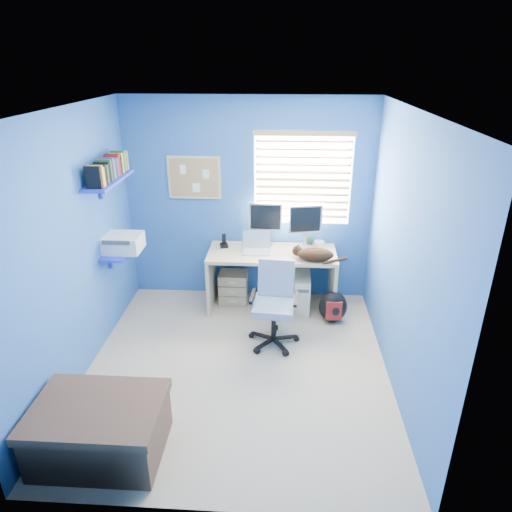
# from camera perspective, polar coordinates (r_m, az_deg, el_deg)

# --- Properties ---
(floor) EXTENTS (3.00, 3.20, 0.00)m
(floor) POSITION_cam_1_polar(r_m,az_deg,el_deg) (4.76, -2.34, -13.70)
(floor) COLOR #B9AA92
(floor) RESTS_ON ground
(ceiling) EXTENTS (3.00, 3.20, 0.00)m
(ceiling) POSITION_cam_1_polar(r_m,az_deg,el_deg) (3.80, -2.99, 17.79)
(ceiling) COLOR white
(ceiling) RESTS_ON wall_back
(wall_back) EXTENTS (3.00, 0.01, 2.50)m
(wall_back) POSITION_cam_1_polar(r_m,az_deg,el_deg) (5.62, -0.95, 6.75)
(wall_back) COLOR #2E5AAF
(wall_back) RESTS_ON ground
(wall_front) EXTENTS (3.00, 0.01, 2.50)m
(wall_front) POSITION_cam_1_polar(r_m,az_deg,el_deg) (2.74, -6.12, -13.21)
(wall_front) COLOR #2E5AAF
(wall_front) RESTS_ON ground
(wall_left) EXTENTS (0.01, 3.20, 2.50)m
(wall_left) POSITION_cam_1_polar(r_m,az_deg,el_deg) (4.52, -21.88, 0.67)
(wall_left) COLOR #2E5AAF
(wall_left) RESTS_ON ground
(wall_right) EXTENTS (0.01, 3.20, 2.50)m
(wall_right) POSITION_cam_1_polar(r_m,az_deg,el_deg) (4.24, 17.97, -0.26)
(wall_right) COLOR #2E5AAF
(wall_right) RESTS_ON ground
(desk) EXTENTS (1.53, 0.65, 0.74)m
(desk) POSITION_cam_1_polar(r_m,az_deg,el_deg) (5.61, 1.97, -2.98)
(desk) COLOR tan
(desk) RESTS_ON floor
(laptop) EXTENTS (0.34, 0.27, 0.22)m
(laptop) POSITION_cam_1_polar(r_m,az_deg,el_deg) (5.41, 0.02, 1.57)
(laptop) COLOR silver
(laptop) RESTS_ON desk
(monitor_left) EXTENTS (0.40, 0.14, 0.54)m
(monitor_left) POSITION_cam_1_polar(r_m,az_deg,el_deg) (5.57, 1.20, 3.99)
(monitor_left) COLOR silver
(monitor_left) RESTS_ON desk
(monitor_right) EXTENTS (0.42, 0.20, 0.54)m
(monitor_right) POSITION_cam_1_polar(r_m,az_deg,el_deg) (5.52, 6.17, 3.68)
(monitor_right) COLOR silver
(monitor_right) RESTS_ON desk
(phone) EXTENTS (0.12, 0.13, 0.17)m
(phone) POSITION_cam_1_polar(r_m,az_deg,el_deg) (5.58, -4.04, 1.95)
(phone) COLOR black
(phone) RESTS_ON desk
(mug) EXTENTS (0.10, 0.09, 0.10)m
(mug) POSITION_cam_1_polar(r_m,az_deg,el_deg) (5.67, 6.63, 1.84)
(mug) COLOR #295A32
(mug) RESTS_ON desk
(cd_spindle) EXTENTS (0.13, 0.13, 0.07)m
(cd_spindle) POSITION_cam_1_polar(r_m,az_deg,el_deg) (5.65, 7.86, 1.50)
(cd_spindle) COLOR silver
(cd_spindle) RESTS_ON desk
(cat) EXTENTS (0.47, 0.35, 0.15)m
(cat) POSITION_cam_1_polar(r_m,az_deg,el_deg) (5.24, 7.45, 0.18)
(cat) COLOR black
(cat) RESTS_ON desk
(tower_pc) EXTENTS (0.20, 0.44, 0.45)m
(tower_pc) POSITION_cam_1_polar(r_m,az_deg,el_deg) (5.66, 5.76, -4.51)
(tower_pc) COLOR beige
(tower_pc) RESTS_ON floor
(drawer_boxes) EXTENTS (0.35, 0.28, 0.41)m
(drawer_boxes) POSITION_cam_1_polar(r_m,az_deg,el_deg) (5.81, -2.84, -3.87)
(drawer_boxes) COLOR tan
(drawer_boxes) RESTS_ON floor
(yellow_book) EXTENTS (0.03, 0.17, 0.24)m
(yellow_book) POSITION_cam_1_polar(r_m,az_deg,el_deg) (5.53, 4.32, -6.42)
(yellow_book) COLOR yellow
(yellow_book) RESTS_ON floor
(backpack) EXTENTS (0.35, 0.28, 0.39)m
(backpack) POSITION_cam_1_polar(r_m,az_deg,el_deg) (5.46, 9.60, -6.24)
(backpack) COLOR black
(backpack) RESTS_ON floor
(bed_corner) EXTENTS (0.96, 0.68, 0.46)m
(bed_corner) POSITION_cam_1_polar(r_m,az_deg,el_deg) (3.98, -18.92, -19.80)
(bed_corner) COLOR brown
(bed_corner) RESTS_ON floor
(office_chair) EXTENTS (0.56, 0.56, 0.91)m
(office_chair) POSITION_cam_1_polar(r_m,az_deg,el_deg) (4.96, 2.28, -7.26)
(office_chair) COLOR black
(office_chair) RESTS_ON floor
(window_blinds) EXTENTS (1.15, 0.05, 1.10)m
(window_blinds) POSITION_cam_1_polar(r_m,az_deg,el_deg) (5.50, 5.87, 9.49)
(window_blinds) COLOR white
(window_blinds) RESTS_ON ground
(corkboard) EXTENTS (0.64, 0.02, 0.52)m
(corkboard) POSITION_cam_1_polar(r_m,az_deg,el_deg) (5.60, -7.73, 9.68)
(corkboard) COLOR tan
(corkboard) RESTS_ON ground
(wall_shelves) EXTENTS (0.42, 0.90, 1.05)m
(wall_shelves) POSITION_cam_1_polar(r_m,az_deg,el_deg) (5.06, -17.29, 5.90)
(wall_shelves) COLOR #2337C7
(wall_shelves) RESTS_ON ground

